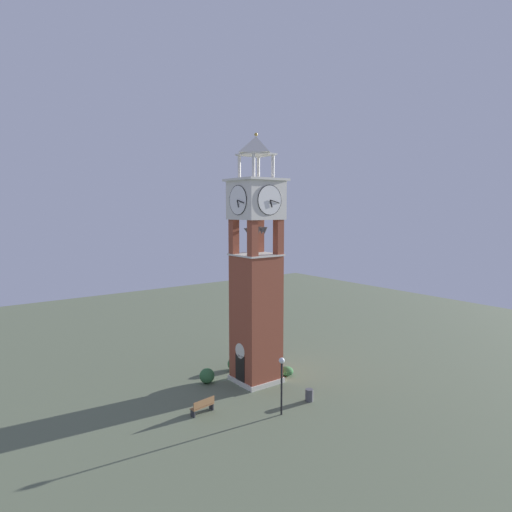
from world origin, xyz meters
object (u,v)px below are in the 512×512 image
object	(u,v)px
lamp_post	(282,375)
trash_bin	(309,395)
park_bench	(203,406)
clock_tower	(256,280)

from	to	relation	value
lamp_post	trash_bin	xyz separation A→B (m)	(-0.40, 2.74, -2.13)
park_bench	trash_bin	bearing A→B (deg)	67.94
park_bench	trash_bin	world-z (taller)	park_bench
clock_tower	park_bench	xyz separation A→B (m)	(2.22, -5.79, -7.07)
clock_tower	trash_bin	world-z (taller)	clock_tower
clock_tower	lamp_post	xyz separation A→B (m)	(5.27, -2.00, -5.02)
lamp_post	trash_bin	size ratio (longest dim) A/B	4.52
clock_tower	park_bench	bearing A→B (deg)	-69.02
trash_bin	lamp_post	bearing A→B (deg)	-81.62
lamp_post	clock_tower	bearing A→B (deg)	159.18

